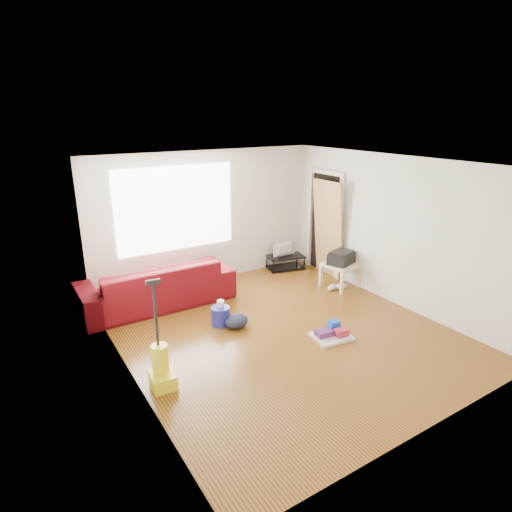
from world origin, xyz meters
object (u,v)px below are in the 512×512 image
cleaning_tray (332,334)px  side_table (341,267)px  sofa (158,304)px  tv_stand (285,262)px  bucket (221,324)px  vacuum (161,367)px  backpack (237,327)px

cleaning_tray → side_table: bearing=44.3°
sofa → tv_stand: 2.91m
cleaning_tray → bucket: bearing=134.5°
cleaning_tray → tv_stand: bearing=67.6°
tv_stand → side_table: size_ratio=1.32×
tv_stand → cleaning_tray: 2.95m
sofa → vacuum: (-0.76, -2.27, 0.25)m
tv_stand → side_table: (0.30, -1.34, 0.23)m
cleaning_tray → vacuum: size_ratio=0.44×
vacuum → cleaning_tray: bearing=1.3°
side_table → backpack: (-2.46, -0.39, -0.38)m
sofa → cleaning_tray: bearing=125.7°
tv_stand → backpack: bearing=-128.3°
bucket → backpack: (0.16, -0.22, 0.00)m
cleaning_tray → vacuum: bearing=175.6°
tv_stand → cleaning_tray: bearing=-99.2°
tv_stand → cleaning_tray: (-1.12, -2.73, -0.09)m
cleaning_tray → backpack: bearing=135.9°
cleaning_tray → vacuum: (-2.53, 0.20, 0.19)m
sofa → vacuum: bearing=71.5°
cleaning_tray → vacuum: 2.54m
sofa → side_table: 3.39m
tv_stand → cleaning_tray: tv_stand is taller
backpack → sofa: bearing=106.4°
sofa → backpack: (0.73, -1.46, 0.00)m
tv_stand → bucket: (-2.32, -1.51, -0.15)m
tv_stand → vacuum: 4.45m
tv_stand → bucket: size_ratio=2.86×
bucket → cleaning_tray: bearing=-45.5°
vacuum → tv_stand: bearing=40.6°
tv_stand → side_table: 1.39m
sofa → backpack: sofa is taller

